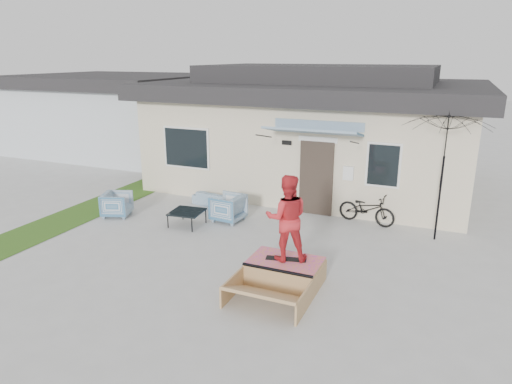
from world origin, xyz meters
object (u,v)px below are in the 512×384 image
at_px(loveseat, 216,197).
at_px(patio_umbrella, 442,171).
at_px(coffee_table, 187,218).
at_px(skateboard, 286,258).
at_px(skater, 287,216).
at_px(armchair_right, 228,206).
at_px(armchair_left, 117,203).
at_px(bicycle, 367,206).
at_px(skate_ramp, 285,271).

height_order(loveseat, patio_umbrella, patio_umbrella).
height_order(coffee_table, skateboard, skateboard).
bearing_deg(skater, armchair_right, -68.35).
distance_m(loveseat, armchair_left, 2.86).
xyz_separation_m(loveseat, bicycle, (4.47, 0.21, 0.23)).
distance_m(bicycle, skater, 4.18).
bearing_deg(skateboard, armchair_left, 149.25).
bearing_deg(armchair_left, skateboard, -127.83).
bearing_deg(bicycle, skater, 179.56).
relative_size(patio_umbrella, skateboard, 2.74).
bearing_deg(patio_umbrella, skate_ramp, -126.58).
relative_size(patio_umbrella, skater, 1.28).
height_order(coffee_table, skate_ramp, skate_ramp).
distance_m(loveseat, skater, 5.33).
relative_size(armchair_right, bicycle, 0.52).
bearing_deg(patio_umbrella, armchair_right, -171.40).
bearing_deg(armchair_right, armchair_left, -68.30).
xyz_separation_m(coffee_table, skateboard, (3.48, -1.95, 0.30)).
bearing_deg(armchair_left, bicycle, -91.82).
height_order(patio_umbrella, skateboard, patio_umbrella).
bearing_deg(patio_umbrella, armchair_left, -168.59).
xyz_separation_m(patio_umbrella, skateboard, (-2.65, -3.52, -1.25)).
distance_m(patio_umbrella, skateboard, 4.58).
relative_size(patio_umbrella, skate_ramp, 1.17).
height_order(armchair_right, bicycle, bicycle).
bearing_deg(coffee_table, skater, -29.22).
relative_size(coffee_table, skater, 0.47).
bearing_deg(bicycle, loveseat, 104.67).
distance_m(armchair_right, skateboard, 3.80).
distance_m(armchair_left, coffee_table, 2.22).
xyz_separation_m(armchair_left, bicycle, (6.57, 2.15, 0.12)).
distance_m(armchair_left, armchair_right, 3.17).
bearing_deg(loveseat, coffee_table, 101.54).
bearing_deg(skateboard, skate_ramp, -103.27).
bearing_deg(coffee_table, skate_ramp, -29.81).
relative_size(armchair_right, skateboard, 1.02).
height_order(bicycle, patio_umbrella, patio_umbrella).
height_order(bicycle, skater, skater).
height_order(armchair_right, skater, skater).
height_order(loveseat, armchair_left, armchair_left).
bearing_deg(armchair_left, skate_ramp, -128.26).
xyz_separation_m(bicycle, skateboard, (-0.87, -3.99, -0.00)).
bearing_deg(skater, skateboard, 180.00).
relative_size(armchair_left, armchair_right, 0.92).
xyz_separation_m(armchair_right, patio_umbrella, (5.29, 0.80, 1.34)).
bearing_deg(coffee_table, armchair_right, 42.75).
bearing_deg(skate_ramp, armchair_left, 162.09).
relative_size(bicycle, skater, 0.91).
distance_m(coffee_table, patio_umbrella, 6.51).
bearing_deg(skate_ramp, skater, 90.00).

